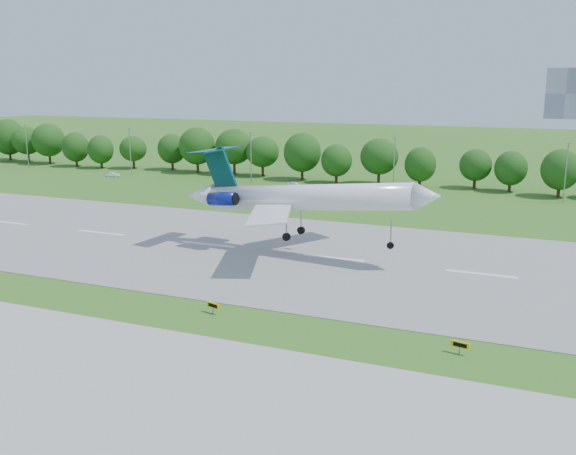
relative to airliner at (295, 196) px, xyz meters
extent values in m
plane|color=#2E661B|center=(-14.06, -25.20, -8.38)|extent=(600.00, 600.00, 0.00)
cube|color=gray|center=(-14.06, -0.20, -8.34)|extent=(400.00, 45.00, 0.08)
cylinder|color=#382314|center=(-114.06, 66.80, -6.58)|extent=(0.70, 0.70, 3.60)
sphere|color=#133A0E|center=(-114.06, 66.80, -2.18)|extent=(8.40, 8.40, 8.40)
cylinder|color=#382314|center=(-74.06, 66.80, -6.58)|extent=(0.70, 0.70, 3.60)
sphere|color=#133A0E|center=(-74.06, 66.80, -2.18)|extent=(8.40, 8.40, 8.40)
cylinder|color=#382314|center=(-34.06, 66.80, -6.58)|extent=(0.70, 0.70, 3.60)
sphere|color=#133A0E|center=(-34.06, 66.80, -2.18)|extent=(8.40, 8.40, 8.40)
cylinder|color=#382314|center=(5.94, 66.80, -6.58)|extent=(0.70, 0.70, 3.60)
sphere|color=#133A0E|center=(5.94, 66.80, -2.18)|extent=(8.40, 8.40, 8.40)
cylinder|color=gray|center=(-104.06, 56.80, -2.38)|extent=(0.24, 0.24, 12.00)
cube|color=gray|center=(-104.06, 56.80, 3.72)|extent=(0.90, 0.25, 0.18)
cylinder|color=gray|center=(-69.06, 56.80, -2.38)|extent=(0.24, 0.24, 12.00)
cube|color=gray|center=(-69.06, 56.80, 3.72)|extent=(0.90, 0.25, 0.18)
cylinder|color=gray|center=(-34.06, 56.80, -2.38)|extent=(0.24, 0.24, 12.00)
cube|color=gray|center=(-34.06, 56.80, 3.72)|extent=(0.90, 0.25, 0.18)
cylinder|color=gray|center=(0.94, 56.80, -2.38)|extent=(0.24, 0.24, 12.00)
cube|color=gray|center=(0.94, 56.80, 3.72)|extent=(0.90, 0.25, 0.18)
cylinder|color=gray|center=(35.94, 56.80, -2.38)|extent=(0.24, 0.24, 12.00)
cube|color=gray|center=(35.94, 56.80, 3.72)|extent=(0.90, 0.25, 0.18)
cube|color=#B2B2B7|center=(37.94, 379.80, 7.62)|extent=(24.00, 24.00, 32.00)
cylinder|color=white|center=(1.94, -0.20, 0.03)|extent=(31.33, 6.71, 6.48)
cone|color=white|center=(18.97, -1.91, 1.63)|extent=(3.96, 3.95, 3.90)
cone|color=white|center=(-15.90, 1.60, -1.23)|extent=(5.60, 4.12, 4.05)
cube|color=white|center=(-0.63, -7.19, -1.17)|extent=(9.29, 14.35, 0.74)
cube|color=white|center=(0.82, 7.17, -1.17)|extent=(11.28, 14.15, 0.74)
cube|color=#053938|center=(-12.42, 1.25, 2.96)|extent=(5.69, 1.08, 7.07)
cube|color=#053938|center=(-13.44, 1.35, 5.86)|extent=(4.27, 10.07, 0.53)
cylinder|color=navy|center=(-10.63, -1.62, -0.81)|extent=(4.67, 2.40, 2.35)
cylinder|color=navy|center=(-10.10, 3.71, -0.81)|extent=(4.67, 2.40, 2.35)
cylinder|color=gray|center=(14.25, -1.43, -3.58)|extent=(0.21, 0.21, 3.61)
cylinder|color=black|center=(14.25, -1.43, -5.38)|extent=(0.95, 0.40, 0.93)
cylinder|color=gray|center=(-0.34, -2.25, -3.58)|extent=(0.25, 0.25, 3.61)
cylinder|color=black|center=(-0.34, -2.25, -5.38)|extent=(1.17, 0.58, 1.13)
cylinder|color=gray|center=(0.12, 2.27, -3.58)|extent=(0.25, 0.25, 3.61)
cylinder|color=black|center=(0.12, 2.27, -5.38)|extent=(1.17, 0.58, 1.13)
cube|color=gray|center=(0.87, -25.68, -8.01)|extent=(0.13, 0.13, 0.75)
cube|color=yellow|center=(0.87, -25.68, -7.47)|extent=(1.70, 0.66, 0.59)
cube|color=black|center=(0.84, -25.79, -7.47)|extent=(1.24, 0.38, 0.38)
cube|color=gray|center=(26.73, -26.32, -8.01)|extent=(0.13, 0.13, 0.75)
cube|color=yellow|center=(26.73, -26.32, -7.48)|extent=(1.71, 0.53, 0.59)
cube|color=black|center=(26.71, -26.43, -7.48)|extent=(1.26, 0.27, 0.37)
imported|color=white|center=(-71.44, 52.16, -7.84)|extent=(3.50, 2.36, 1.09)
imported|color=white|center=(-21.66, 54.32, -7.71)|extent=(4.20, 2.42, 1.35)
camera|label=1|loc=(32.97, -82.56, 15.99)|focal=40.00mm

